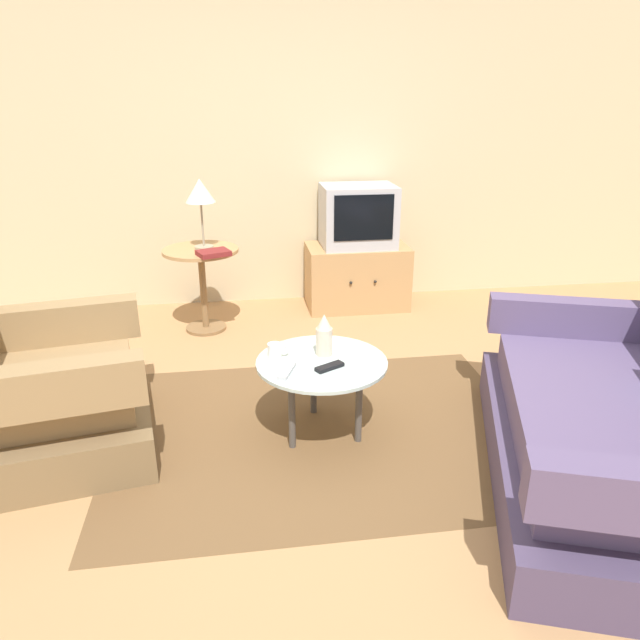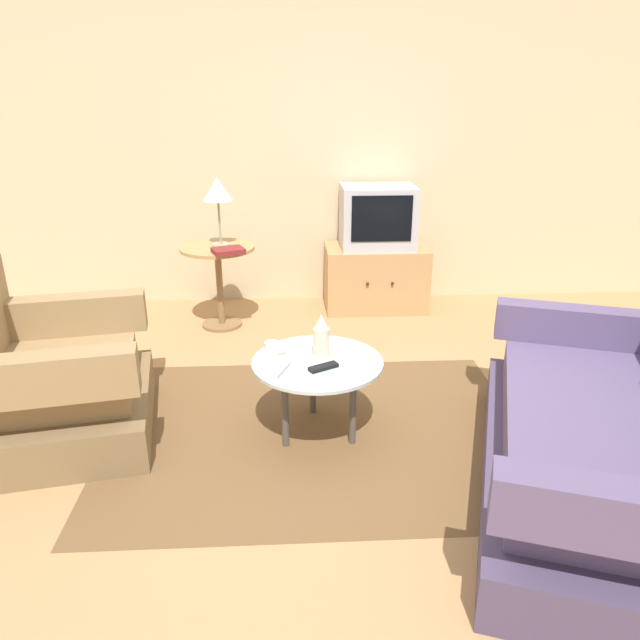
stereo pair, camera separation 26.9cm
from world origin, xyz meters
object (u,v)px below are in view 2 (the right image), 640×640
Objects in this scene: armchair at (49,384)px; television at (377,217)px; tv_stand at (375,277)px; mug at (272,349)px; book at (228,251)px; couch at (620,445)px; coffee_table at (317,368)px; tv_remote_silver at (280,369)px; tv_remote_dark at (323,367)px; side_table at (219,269)px; vase at (321,336)px; table_lamp at (218,192)px.

television is at bearing 123.66° from armchair.
mug is (-0.82, -1.85, 0.20)m from tv_stand.
book reaches higher than mug.
coffee_table is at bearing 82.51° from couch.
mug reaches higher than coffee_table.
television is 2.05m from mug.
tv_stand is (1.98, 1.88, -0.04)m from armchair.
book is at bearing 35.26° from tv_remote_silver.
coffee_table is at bearing -39.22° from tv_remote_silver.
tv_remote_silver is (-1.47, 0.54, 0.14)m from couch.
couch is 10.94× the size of tv_remote_silver.
tv_remote_dark reaches higher than coffee_table.
television is at bearing 66.24° from mug.
couch reaches higher than side_table.
vase is 1.42× the size of tv_remote_dark.
television is at bearing 0.35° from tv_remote_silver.
tv_stand is at bearing 15.94° from table_lamp.
vase is (-0.56, -1.85, 0.27)m from tv_stand.
side_table is 0.77× the size of tv_stand.
mug is (-0.82, -1.86, -0.31)m from television.
side_table is at bearing 114.81° from vase.
armchair reaches higher than side_table.
armchair is 2.73m from tv_stand.
armchair is at bearing -136.25° from television.
tv_remote_dark is at bearing 74.21° from armchair.
tv_remote_dark is (1.42, -0.14, 0.13)m from armchair.
side_table is 0.29m from book.
couch reaches higher than tv_remote_dark.
vase reaches higher than coffee_table.
book is at bearing -154.02° from television.
tv_stand is 2.19m from tv_remote_silver.
table_lamp is at bearing 143.78° from armchair.
vase is (0.66, -1.50, -0.51)m from table_lamp.
book reaches higher than tv_remote_silver.
armchair is 1.60× the size of coffee_table.
armchair is at bearing -34.22° from tv_remote_dark.
book is (-0.59, 1.47, 0.22)m from tv_remote_dark.
couch is 2.91× the size of coffee_table.
book is (-1.15, -0.56, -0.12)m from television.
television is 1.96m from vase.
tv_remote_silver is 1.55m from book.
book reaches higher than tv_stand.
table_lamp reaches higher than coffee_table.
mug is 1.35m from book.
tv_remote_dark is (0.67, -1.68, -0.61)m from table_lamp.
mug reaches higher than tv_remote_silver.
couch is at bearing -74.97° from television.
tv_stand is at bearing 66.13° from mug.
side_table is (0.72, 1.53, 0.16)m from armchair.
television is (1.25, 0.36, 0.31)m from side_table.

